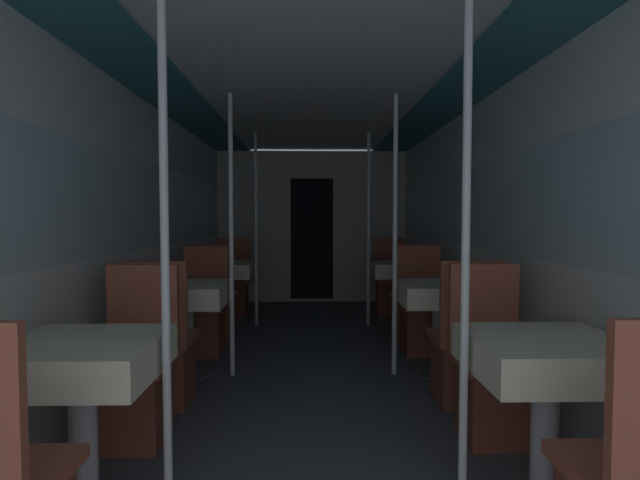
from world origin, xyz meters
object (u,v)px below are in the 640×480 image
support_pole_right_1 (395,236)px  dining_table_right_2 (400,273)px  chair_left_far_1 (203,321)px  chair_left_near_2 (214,310)px  support_pole_right_0 (465,252)px  dining_table_right_1 (440,298)px  chair_left_far_0 (135,389)px  dining_table_right_0 (546,366)px  chair_right_far_1 (422,320)px  dining_table_left_1 (186,299)px  support_pole_right_2 (368,230)px  support_pole_left_1 (231,236)px  chair_right_near_2 (410,309)px  support_pole_left_2 (256,230)px  dining_table_left_0 (82,368)px  chair_right_far_0 (492,386)px  chair_right_near_1 (463,359)px  chair_right_far_2 (391,291)px  dining_table_left_2 (225,273)px  support_pole_left_0 (165,253)px  chair_left_far_2 (233,292)px  chair_left_near_1 (163,361)px

support_pole_right_1 → dining_table_right_2: support_pole_right_1 is taller
chair_left_far_1 → support_pole_right_1: bearing=159.2°
chair_left_near_2 → support_pole_right_0: size_ratio=0.44×
dining_table_right_1 → chair_left_far_0: bearing=-150.0°
chair_left_far_1 → support_pole_right_1: (1.69, -0.64, 0.82)m
dining_table_right_0 → support_pole_right_1: 1.93m
chair_right_far_1 → support_pole_right_1: support_pole_right_1 is taller
dining_table_left_1 → support_pole_right_2: (1.69, 1.83, 0.51)m
support_pole_left_1 → dining_table_right_0: 2.54m
support_pole_left_1 → chair_right_near_2: bearing=35.1°
support_pole_left_2 → chair_right_near_2: size_ratio=2.26×
support_pole_right_1 → dining_table_left_0: bearing=-132.7°
support_pole_right_2 → support_pole_left_1: bearing=-125.8°
dining_table_left_1 → chair_left_far_1: size_ratio=0.75×
dining_table_left_1 → dining_table_right_2: (2.06, 1.83, 0.00)m
chair_right_far_1 → support_pole_right_0: bearing=81.5°
chair_right_far_0 → dining_table_right_2: bearing=-90.0°
support_pole_right_2 → chair_right_near_1: bearing=-81.5°
dining_table_right_1 → chair_right_near_2: (0.00, 1.19, -0.32)m
dining_table_left_0 → chair_right_far_0: bearing=17.3°
chair_left_far_0 → chair_right_far_0: same height
chair_right_far_2 → support_pole_left_2: bearing=20.8°
support_pole_right_0 → chair_left_near_2: bearing=119.2°
support_pole_right_0 → support_pole_right_2: 3.66m
dining_table_right_0 → dining_table_right_1: 1.83m
chair_right_far_1 → support_pole_left_1: bearing=20.8°
support_pole_left_2 → support_pole_right_0: 3.89m
dining_table_left_2 → chair_left_near_2: size_ratio=0.75×
dining_table_left_1 → chair_right_near_1: chair_right_near_1 is taller
support_pole_left_2 → dining_table_right_1: bearing=-47.3°
support_pole_right_1 → chair_right_far_2: support_pole_right_1 is taller
support_pole_left_0 → chair_left_far_2: (-0.37, 4.30, -0.82)m
dining_table_right_1 → chair_right_near_2: bearing=90.0°
support_pole_left_1 → chair_right_near_2: 2.22m
dining_table_left_2 → support_pole_right_1: size_ratio=0.33×
dining_table_left_2 → dining_table_right_2: (2.06, 0.00, 0.00)m
dining_table_left_0 → dining_table_right_1: size_ratio=1.00×
support_pole_right_1 → support_pole_left_1: bearing=180.0°
chair_left_far_2 → chair_right_far_1: bearing=138.4°
chair_right_far_0 → dining_table_right_1: 1.23m
chair_right_near_2 → support_pole_right_2: size_ratio=0.44×
dining_table_right_2 → support_pole_right_2: 0.63m
dining_table_left_2 → chair_right_far_1: size_ratio=0.75×
chair_left_near_2 → chair_right_far_2: bearing=31.9°
chair_right_far_0 → dining_table_left_1: bearing=-30.0°
dining_table_right_0 → chair_right_far_1: 2.49m
chair_right_near_1 → chair_right_far_1: bearing=90.0°
dining_table_left_2 → dining_table_right_2: size_ratio=1.00×
chair_left_far_0 → dining_table_left_1: chair_left_far_0 is taller
chair_left_near_1 → support_pole_right_2: bearing=55.6°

